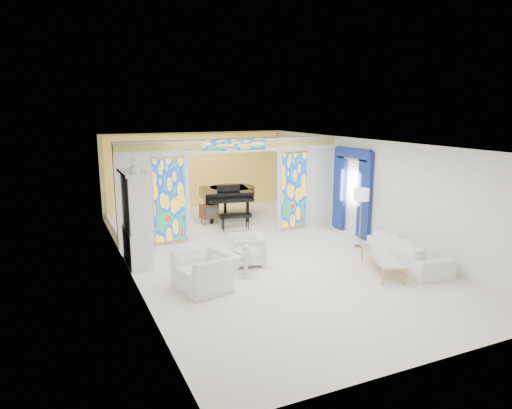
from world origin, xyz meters
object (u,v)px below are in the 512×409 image
sofa (408,252)px  tv_console (209,211)px  china_cabinet (135,219)px  coffee_table (382,256)px  armchair_left (205,271)px  armchair_right (247,250)px  grand_piano (229,193)px

sofa → tv_console: bearing=40.9°
china_cabinet → sofa: (6.17, -2.96, -0.81)m
coffee_table → tv_console: 6.07m
sofa → armchair_left: bearing=91.5°
china_cabinet → tv_console: size_ratio=4.17×
china_cabinet → armchair_right: size_ratio=3.18×
armchair_left → tv_console: bearing=148.5°
sofa → grand_piano: 6.64m
armchair_left → coffee_table: (4.25, -0.73, -0.02)m
armchair_right → grand_piano: (1.20, 4.39, 0.61)m
armchair_right → coffee_table: armchair_right is taller
china_cabinet → armchair_left: (1.06, -2.30, -0.76)m
sofa → tv_console: size_ratio=3.76×
sofa → tv_console: (-3.41, 5.45, 0.25)m
coffee_table → armchair_right: bearing=146.9°
sofa → tv_console: 6.43m
sofa → china_cabinet: bearing=73.2°
armchair_left → tv_console: size_ratio=1.91×
sofa → coffee_table: size_ratio=1.24×
sofa → coffee_table: bearing=103.1°
armchair_right → coffee_table: bearing=69.6°
china_cabinet → coffee_table: 6.15m
grand_piano → tv_console: (-0.96, -0.69, -0.40)m
armchair_left → tv_console: 5.08m
armchair_left → armchair_right: size_ratio=1.46×
china_cabinet → tv_console: (2.76, 2.49, -0.57)m
armchair_left → grand_piano: (2.67, 5.48, 0.60)m
china_cabinet → sofa: 6.89m
tv_console → china_cabinet: bearing=-141.6°
grand_piano → tv_console: grand_piano is taller
armchair_right → china_cabinet: bearing=-102.9°
armchair_right → sofa: (3.64, -1.75, -0.03)m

